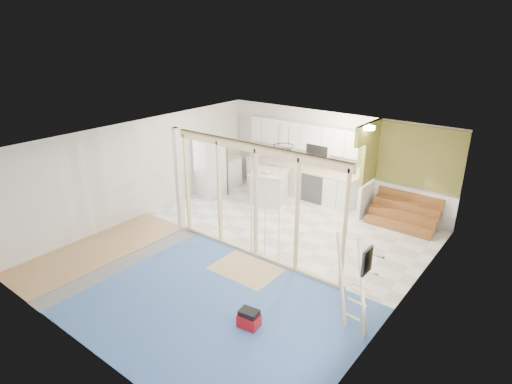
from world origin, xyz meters
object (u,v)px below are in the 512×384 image
Objects in this scene: island at (269,188)px; toolbox at (249,319)px; fridge at (209,168)px; ladder at (354,285)px.

island is 3.13× the size of toolbox.
fridge is 4.43× the size of toolbox.
island is 5.67m from ladder.
fridge is 1.91m from island.
fridge is 1.41× the size of island.
toolbox is at bearing -28.49° from fridge.
island is 5.54m from toolbox.
ladder is at bearing -57.05° from island.
ladder is (6.12, -3.00, -0.01)m from fridge.
ladder reaches higher than toolbox.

